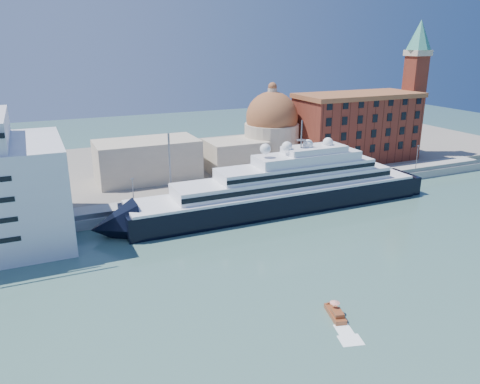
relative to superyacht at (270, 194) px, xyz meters
name	(u,v)px	position (x,y,z in m)	size (l,w,h in m)	color
ground	(306,247)	(-3.33, -23.00, -4.66)	(400.00, 400.00, 0.00)	#355B53
quay	(241,196)	(-3.33, 11.00, -3.41)	(180.00, 10.00, 2.50)	gray
land	(193,163)	(-3.33, 52.00, -3.66)	(260.00, 72.00, 2.00)	slate
quay_fence	(248,194)	(-3.33, 6.50, -1.56)	(180.00, 0.10, 1.20)	slate
superyacht	(270,194)	(0.00, 0.00, 0.00)	(90.38, 12.53, 27.01)	black
service_barge	(38,247)	(-55.84, -1.11, -3.94)	(11.76, 6.19, 2.52)	white
water_taxi	(336,313)	(-13.05, -47.55, -4.02)	(3.21, 5.88, 2.66)	brown
warehouse	(357,127)	(48.67, 29.00, 9.13)	(43.00, 19.00, 23.25)	maroon
campanile	(415,80)	(72.67, 29.00, 24.09)	(8.40, 8.40, 47.00)	maroon
church	(229,143)	(3.06, 34.72, 6.25)	(66.00, 18.00, 25.50)	beige
lamp_posts	(199,173)	(-15.99, 9.27, 5.18)	(120.80, 2.40, 18.00)	slate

